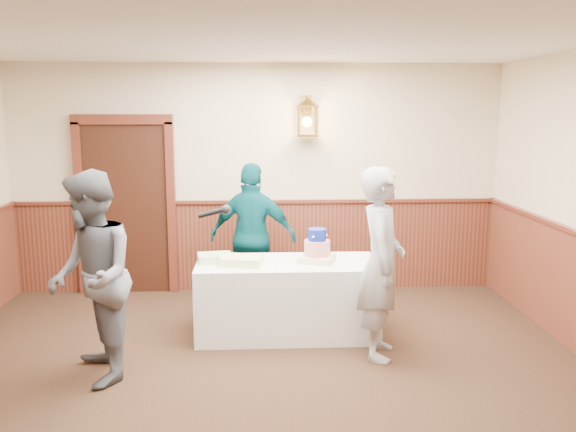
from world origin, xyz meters
name	(u,v)px	position (x,y,z in m)	size (l,w,h in m)	color
ground	(259,431)	(0.00, 0.00, 0.00)	(7.00, 7.00, 0.00)	black
room_shell	(250,210)	(-0.05, 0.45, 1.52)	(6.02, 7.02, 2.81)	beige
display_table	(287,298)	(0.29, 1.90, 0.38)	(1.80, 0.80, 0.75)	white
tiered_cake	(317,249)	(0.59, 1.90, 0.88)	(0.41, 0.41, 0.33)	beige
sheet_cake_yellow	(242,261)	(-0.16, 1.82, 0.79)	(0.39, 0.30, 0.08)	#DCDE85
sheet_cake_green	(215,258)	(-0.43, 1.95, 0.79)	(0.33, 0.26, 0.08)	#A5D092
interviewer	(91,278)	(-1.37, 0.91, 0.89)	(1.61, 1.04, 1.78)	#55585F
baker	(381,263)	(1.12, 1.31, 0.88)	(0.64, 0.42, 1.75)	#9FA0A5
assistant_p	(253,237)	(-0.05, 2.73, 0.83)	(0.98, 0.41, 1.66)	#074850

